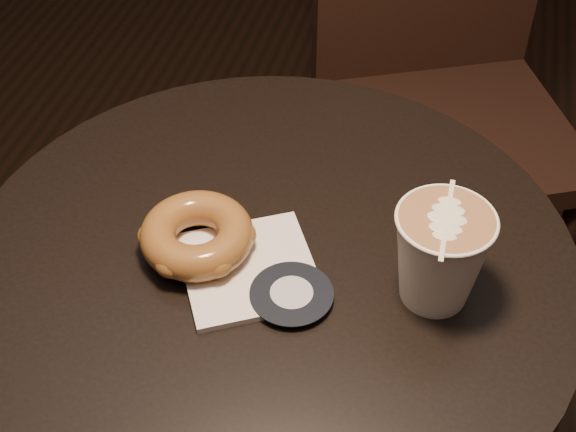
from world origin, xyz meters
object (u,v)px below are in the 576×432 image
(cafe_table, at_px, (271,358))
(pastry_bag, at_px, (249,269))
(doughnut, at_px, (197,235))
(latte_cup, at_px, (439,257))
(chair, at_px, (441,47))

(cafe_table, distance_m, pastry_bag, 0.21)
(doughnut, xyz_separation_m, latte_cup, (0.26, 0.00, 0.03))
(cafe_table, distance_m, latte_cup, 0.32)
(cafe_table, relative_size, latte_cup, 6.60)
(chair, xyz_separation_m, doughnut, (-0.21, -0.72, 0.17))
(cafe_table, distance_m, doughnut, 0.24)
(chair, bearing_deg, doughnut, -131.42)
(pastry_bag, height_order, doughnut, doughnut)
(cafe_table, bearing_deg, latte_cup, -4.08)
(cafe_table, height_order, chair, chair)
(cafe_table, xyz_separation_m, pastry_bag, (-0.01, -0.03, 0.20))
(doughnut, height_order, latte_cup, latte_cup)
(chair, height_order, pastry_bag, chair)
(chair, distance_m, doughnut, 0.77)
(latte_cup, bearing_deg, pastry_bag, -175.11)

